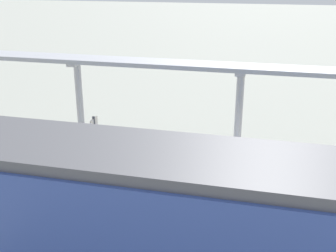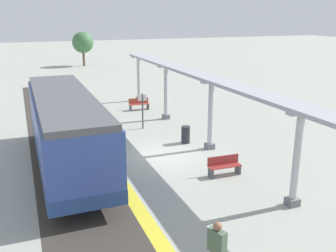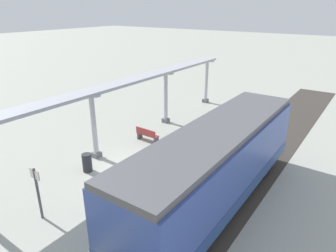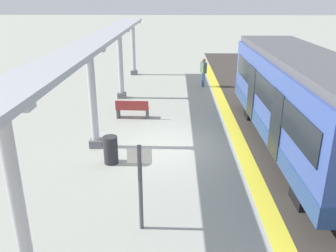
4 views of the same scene
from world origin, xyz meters
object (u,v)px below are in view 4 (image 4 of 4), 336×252
Objects in this scene: platform_info_sign at (140,180)px; passenger_waiting_near_edge at (203,69)px; canopy_pillar_nearest at (133,48)px; trash_bin at (111,150)px; canopy_pillar_fourth at (16,195)px; bench_near_end at (132,109)px; canopy_pillar_third at (93,99)px; canopy_pillar_second at (120,64)px; train_near_carriage at (300,102)px.

platform_info_sign reaches higher than passenger_waiting_near_edge.
canopy_pillar_nearest is 5.78m from passenger_waiting_near_edge.
trash_bin is 3.84m from platform_info_sign.
trash_bin is 11.20m from passenger_waiting_near_edge.
canopy_pillar_nearest is 18.92m from canopy_pillar_fourth.
canopy_pillar_nearest is 9.48m from bench_near_end.
canopy_pillar_fourth is at bearing 84.14° from bench_near_end.
canopy_pillar_third is at bearing -58.95° from trash_bin.
canopy_pillar_second is 2.09× the size of passenger_waiting_near_edge.
canopy_pillar_fourth is (0.00, 6.37, 0.00)m from canopy_pillar_third.
train_near_carriage is at bearing 137.30° from canopy_pillar_second.
canopy_pillar_nearest is 1.00× the size of canopy_pillar_second.
canopy_pillar_third is (0.00, 6.60, 0.00)m from canopy_pillar_second.
canopy_pillar_nearest reaches higher than train_near_carriage.
canopy_pillar_fourth is (0.00, 18.92, 0.00)m from canopy_pillar_nearest.
canopy_pillar_third reaches higher than trash_bin.
passenger_waiting_near_edge is at bearing -150.96° from canopy_pillar_second.
bench_near_end is at bearing -27.99° from train_near_carriage.
canopy_pillar_third is 3.66m from bench_near_end.
train_near_carriage is 9.60m from canopy_pillar_fourth.
canopy_pillar_second is at bearing -73.70° from bench_near_end.
train_near_carriage is at bearing -169.41° from trash_bin.
passenger_waiting_near_edge is (-4.63, 3.37, -0.76)m from canopy_pillar_nearest.
canopy_pillar_third is (7.28, -0.12, 0.02)m from train_near_carriage.
canopy_pillar_third is at bearing 90.00° from canopy_pillar_second.
canopy_pillar_fourth is at bearing 73.41° from passenger_waiting_near_edge.
passenger_waiting_near_edge is at bearing -74.06° from train_near_carriage.
train_near_carriage is 6.99m from platform_info_sign.
canopy_pillar_third reaches higher than train_near_carriage.
canopy_pillar_second and canopy_pillar_third have the same top height.
canopy_pillar_nearest is at bearing -36.08° from passenger_waiting_near_edge.
train_near_carriage is 14.61m from canopy_pillar_nearest.
bench_near_end is at bearing 106.30° from canopy_pillar_second.
platform_info_sign is 14.22m from passenger_waiting_near_edge.
train_near_carriage is at bearing 179.08° from canopy_pillar_third.
platform_info_sign is (5.13, 4.71, -0.50)m from train_near_carriage.
canopy_pillar_nearest is at bearing -90.00° from canopy_pillar_second.
platform_info_sign is at bearing 111.10° from trash_bin.
train_near_carriage is 6.73m from trash_bin.
canopy_pillar_nearest is 5.95m from canopy_pillar_second.
canopy_pillar_nearest is at bearing -60.10° from train_near_carriage.
train_near_carriage is at bearing -139.35° from canopy_pillar_fourth.
canopy_pillar_third reaches higher than bench_near_end.
passenger_waiting_near_edge is (-4.63, -9.18, -0.76)m from canopy_pillar_third.
canopy_pillar_second is at bearing 29.04° from passenger_waiting_near_edge.
canopy_pillar_second reaches higher than platform_info_sign.
canopy_pillar_fourth is 5.29m from trash_bin.
passenger_waiting_near_edge is (-4.63, -2.57, -0.76)m from canopy_pillar_second.
platform_info_sign reaches higher than bench_near_end.
canopy_pillar_second is 12.98m from canopy_pillar_fourth.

